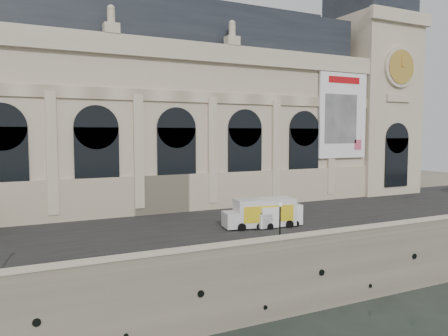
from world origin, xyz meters
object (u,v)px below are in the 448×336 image
object	(u,v)px
van_b	(267,215)
box_truck	(261,213)
van_c	(276,216)
lamp_right	(280,225)

from	to	relation	value
van_b	box_truck	size ratio (longest dim) A/B	0.71
van_c	lamp_right	xyz separation A→B (m)	(-4.26, -7.29, 0.81)
van_c	box_truck	bearing A→B (deg)	160.59
lamp_right	box_truck	bearing A→B (deg)	71.13
box_truck	lamp_right	xyz separation A→B (m)	(-2.68, -7.85, 0.43)
box_truck	lamp_right	distance (m)	8.30
box_truck	lamp_right	world-z (taller)	lamp_right
box_truck	lamp_right	size ratio (longest dim) A/B	2.00
van_b	van_c	bearing A→B (deg)	-27.61
van_c	lamp_right	bearing A→B (deg)	-120.29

